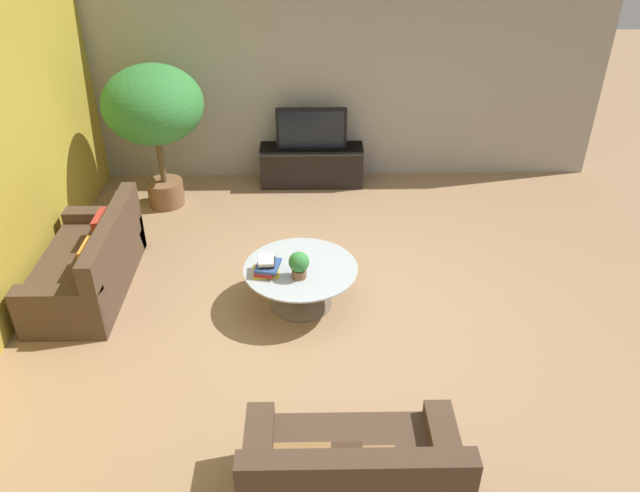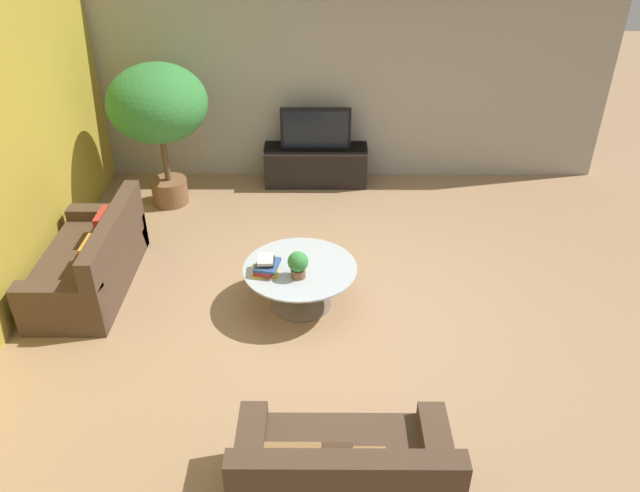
# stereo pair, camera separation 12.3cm
# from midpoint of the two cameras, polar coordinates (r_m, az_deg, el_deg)

# --- Properties ---
(ground_plane) EXTENTS (24.00, 24.00, 0.00)m
(ground_plane) POSITION_cam_midpoint_polar(r_m,az_deg,el_deg) (6.43, 2.32, -5.83)
(ground_plane) COLOR #9E7A56
(back_wall_stone) EXTENTS (7.40, 0.12, 3.00)m
(back_wall_stone) POSITION_cam_midpoint_polar(r_m,az_deg,el_deg) (8.68, 1.89, 15.71)
(back_wall_stone) COLOR #A39E93
(back_wall_stone) RESTS_ON ground
(media_console) EXTENTS (1.44, 0.50, 0.53)m
(media_console) POSITION_cam_midpoint_polar(r_m,az_deg,el_deg) (8.81, 0.02, 7.45)
(media_console) COLOR black
(media_console) RESTS_ON ground
(television) EXTENTS (0.96, 0.13, 0.57)m
(television) POSITION_cam_midpoint_polar(r_m,az_deg,el_deg) (8.60, 0.02, 10.66)
(television) COLOR black
(television) RESTS_ON media_console
(coffee_table) EXTENTS (1.15, 1.15, 0.45)m
(coffee_table) POSITION_cam_midpoint_polar(r_m,az_deg,el_deg) (6.32, -1.26, -2.96)
(coffee_table) COLOR #756656
(coffee_table) RESTS_ON ground
(couch_by_wall) EXTENTS (0.84, 1.74, 0.84)m
(couch_by_wall) POSITION_cam_midpoint_polar(r_m,az_deg,el_deg) (7.01, -19.73, -1.51)
(couch_by_wall) COLOR #4C3828
(couch_by_wall) RESTS_ON ground
(couch_near_entry) EXTENTS (1.50, 0.84, 0.84)m
(couch_near_entry) POSITION_cam_midpoint_polar(r_m,az_deg,el_deg) (4.62, 2.96, -20.35)
(couch_near_entry) COLOR #4C3828
(couch_near_entry) RESTS_ON ground
(potted_palm_tall) EXTENTS (1.23, 1.23, 1.86)m
(potted_palm_tall) POSITION_cam_midpoint_polar(r_m,az_deg,el_deg) (8.09, -14.16, 12.16)
(potted_palm_tall) COLOR brown
(potted_palm_tall) RESTS_ON ground
(potted_plant_tabletop) EXTENTS (0.20, 0.20, 0.28)m
(potted_plant_tabletop) POSITION_cam_midpoint_polar(r_m,az_deg,el_deg) (6.02, -1.44, -1.64)
(potted_plant_tabletop) COLOR brown
(potted_plant_tabletop) RESTS_ON coffee_table
(book_stack) EXTENTS (0.29, 0.31, 0.16)m
(book_stack) POSITION_cam_midpoint_polar(r_m,az_deg,el_deg) (6.15, -4.39, -1.83)
(book_stack) COLOR gold
(book_stack) RESTS_ON coffee_table
(remote_black) EXTENTS (0.06, 0.16, 0.02)m
(remote_black) POSITION_cam_midpoint_polar(r_m,az_deg,el_deg) (6.34, -1.01, -1.22)
(remote_black) COLOR black
(remote_black) RESTS_ON coffee_table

